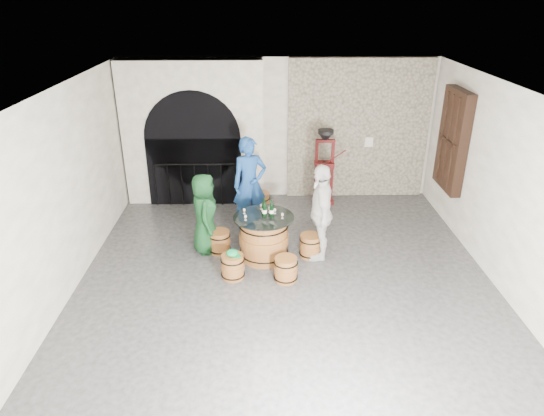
{
  "coord_description": "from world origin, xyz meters",
  "views": [
    {
      "loc": [
        -0.38,
        -6.77,
        4.54
      ],
      "look_at": [
        -0.22,
        0.9,
        1.05
      ],
      "focal_mm": 32.0,
      "sensor_mm": 36.0,
      "label": 1
    }
  ],
  "objects_px": {
    "barrel_stool_near_left": "(233,267)",
    "person_green": "(205,214)",
    "side_barrel": "(260,206)",
    "wine_bottle_left": "(265,210)",
    "barrel_stool_near_right": "(286,269)",
    "barrel_stool_right": "(310,246)",
    "wine_bottle_center": "(272,210)",
    "barrel_stool_left": "(220,242)",
    "wine_bottle_right": "(264,208)",
    "corking_press": "(324,161)",
    "person_white": "(321,212)",
    "barrel_table": "(264,238)",
    "barrel_stool_far": "(255,227)",
    "person_blue": "(250,184)"
  },
  "relations": [
    {
      "from": "barrel_stool_far",
      "to": "barrel_stool_right",
      "type": "xyz_separation_m",
      "value": [
        1.04,
        -0.8,
        0.0
      ]
    },
    {
      "from": "barrel_table",
      "to": "side_barrel",
      "type": "xyz_separation_m",
      "value": [
        -0.08,
        1.65,
        -0.11
      ]
    },
    {
      "from": "barrel_stool_far",
      "to": "barrel_stool_near_left",
      "type": "bearing_deg",
      "value": -103.25
    },
    {
      "from": "barrel_table",
      "to": "side_barrel",
      "type": "distance_m",
      "value": 1.65
    },
    {
      "from": "barrel_table",
      "to": "wine_bottle_left",
      "type": "relative_size",
      "value": 3.35
    },
    {
      "from": "barrel_stool_far",
      "to": "wine_bottle_left",
      "type": "distance_m",
      "value": 1.13
    },
    {
      "from": "person_white",
      "to": "wine_bottle_right",
      "type": "relative_size",
      "value": 5.53
    },
    {
      "from": "side_barrel",
      "to": "corking_press",
      "type": "height_order",
      "value": "corking_press"
    },
    {
      "from": "barrel_stool_right",
      "to": "side_barrel",
      "type": "height_order",
      "value": "side_barrel"
    },
    {
      "from": "person_white",
      "to": "wine_bottle_left",
      "type": "distance_m",
      "value": 1.0
    },
    {
      "from": "wine_bottle_left",
      "to": "side_barrel",
      "type": "height_order",
      "value": "wine_bottle_left"
    },
    {
      "from": "person_green",
      "to": "person_white",
      "type": "distance_m",
      "value": 2.12
    },
    {
      "from": "barrel_stool_right",
      "to": "corking_press",
      "type": "distance_m",
      "value": 2.66
    },
    {
      "from": "person_green",
      "to": "wine_bottle_center",
      "type": "bearing_deg",
      "value": -110.3
    },
    {
      "from": "barrel_stool_near_right",
      "to": "wine_bottle_left",
      "type": "relative_size",
      "value": 1.34
    },
    {
      "from": "side_barrel",
      "to": "person_blue",
      "type": "bearing_deg",
      "value": -116.17
    },
    {
      "from": "barrel_stool_right",
      "to": "wine_bottle_center",
      "type": "distance_m",
      "value": 1.04
    },
    {
      "from": "side_barrel",
      "to": "wine_bottle_left",
      "type": "bearing_deg",
      "value": -86.51
    },
    {
      "from": "barrel_stool_far",
      "to": "side_barrel",
      "type": "bearing_deg",
      "value": 83.12
    },
    {
      "from": "barrel_table",
      "to": "wine_bottle_right",
      "type": "relative_size",
      "value": 3.35
    },
    {
      "from": "barrel_stool_right",
      "to": "side_barrel",
      "type": "bearing_deg",
      "value": 120.16
    },
    {
      "from": "person_white",
      "to": "wine_bottle_right",
      "type": "distance_m",
      "value": 1.02
    },
    {
      "from": "barrel_stool_right",
      "to": "person_blue",
      "type": "xyz_separation_m",
      "value": [
        -1.13,
        1.23,
        0.75
      ]
    },
    {
      "from": "barrel_stool_far",
      "to": "wine_bottle_center",
      "type": "bearing_deg",
      "value": -68.91
    },
    {
      "from": "person_blue",
      "to": "wine_bottle_right",
      "type": "height_order",
      "value": "person_blue"
    },
    {
      "from": "wine_bottle_right",
      "to": "corking_press",
      "type": "height_order",
      "value": "corking_press"
    },
    {
      "from": "wine_bottle_left",
      "to": "wine_bottle_right",
      "type": "bearing_deg",
      "value": 100.29
    },
    {
      "from": "barrel_stool_right",
      "to": "barrel_stool_near_right",
      "type": "xyz_separation_m",
      "value": [
        -0.49,
        -0.81,
        0.0
      ]
    },
    {
      "from": "barrel_stool_far",
      "to": "corking_press",
      "type": "xyz_separation_m",
      "value": [
        1.56,
        1.68,
        0.79
      ]
    },
    {
      "from": "barrel_stool_near_right",
      "to": "person_white",
      "type": "height_order",
      "value": "person_white"
    },
    {
      "from": "barrel_stool_right",
      "to": "wine_bottle_center",
      "type": "xyz_separation_m",
      "value": [
        -0.71,
        -0.03,
        0.75
      ]
    },
    {
      "from": "barrel_stool_right",
      "to": "barrel_stool_far",
      "type": "bearing_deg",
      "value": 142.19
    },
    {
      "from": "barrel_stool_right",
      "to": "barrel_stool_left",
      "type": "bearing_deg",
      "value": 173.55
    },
    {
      "from": "wine_bottle_left",
      "to": "wine_bottle_center",
      "type": "distance_m",
      "value": 0.13
    },
    {
      "from": "person_white",
      "to": "side_barrel",
      "type": "bearing_deg",
      "value": -144.8
    },
    {
      "from": "barrel_stool_left",
      "to": "barrel_stool_near_right",
      "type": "height_order",
      "value": "same"
    },
    {
      "from": "wine_bottle_left",
      "to": "wine_bottle_center",
      "type": "height_order",
      "value": "same"
    },
    {
      "from": "wine_bottle_center",
      "to": "barrel_stool_near_left",
      "type": "bearing_deg",
      "value": -135.42
    },
    {
      "from": "wine_bottle_left",
      "to": "corking_press",
      "type": "bearing_deg",
      "value": 61.52
    },
    {
      "from": "person_blue",
      "to": "wine_bottle_right",
      "type": "xyz_separation_m",
      "value": [
        0.28,
        -1.18,
        0.0
      ]
    },
    {
      "from": "barrel_stool_near_left",
      "to": "person_white",
      "type": "relative_size",
      "value": 0.24
    },
    {
      "from": "wine_bottle_center",
      "to": "wine_bottle_left",
      "type": "bearing_deg",
      "value": 175.77
    },
    {
      "from": "barrel_stool_near_left",
      "to": "side_barrel",
      "type": "xyz_separation_m",
      "value": [
        0.45,
        2.32,
        0.09
      ]
    },
    {
      "from": "wine_bottle_left",
      "to": "wine_bottle_right",
      "type": "xyz_separation_m",
      "value": [
        -0.01,
        0.07,
        0.0
      ]
    },
    {
      "from": "barrel_stool_right",
      "to": "wine_bottle_center",
      "type": "relative_size",
      "value": 1.34
    },
    {
      "from": "barrel_table",
      "to": "wine_bottle_center",
      "type": "height_order",
      "value": "wine_bottle_center"
    },
    {
      "from": "barrel_stool_left",
      "to": "barrel_table",
      "type": "bearing_deg",
      "value": -15.03
    },
    {
      "from": "barrel_stool_near_left",
      "to": "person_green",
      "type": "xyz_separation_m",
      "value": [
        -0.55,
        0.96,
        0.55
      ]
    },
    {
      "from": "barrel_stool_far",
      "to": "barrel_stool_right",
      "type": "bearing_deg",
      "value": -37.81
    },
    {
      "from": "person_blue",
      "to": "barrel_stool_near_right",
      "type": "bearing_deg",
      "value": -91.1
    }
  ]
}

